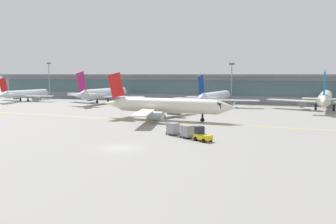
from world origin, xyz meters
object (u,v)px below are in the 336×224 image
object	(u,v)px
taxiing_regional_jet	(166,106)
apron_light_mast_0	(49,79)
cargo_dolly_lead	(187,131)
gate_airplane_1	(105,93)
cargo_dolly_trailing	(173,128)
gate_airplane_3	(325,98)
gate_airplane_0	(26,94)
gate_airplane_2	(215,97)
baggage_tug	(202,135)
apron_light_mast_1	(232,81)

from	to	relation	value
taxiing_regional_jet	apron_light_mast_0	bearing A→B (deg)	146.72
taxiing_regional_jet	cargo_dolly_lead	world-z (taller)	taxiing_regional_jet
gate_airplane_1	cargo_dolly_trailing	size ratio (longest dim) A/B	12.26
gate_airplane_3	gate_airplane_0	bearing A→B (deg)	95.96
gate_airplane_2	baggage_tug	world-z (taller)	gate_airplane_2
baggage_tug	cargo_dolly_trailing	bearing A→B (deg)	180.00
gate_airplane_2	apron_light_mast_1	size ratio (longest dim) A/B	2.19
gate_airplane_0	gate_airplane_1	world-z (taller)	gate_airplane_1
gate_airplane_0	taxiing_regional_jet	xyz separation A→B (m)	(67.15, -31.28, 0.44)
cargo_dolly_lead	cargo_dolly_trailing	xyz separation A→B (m)	(-2.96, 1.69, 0.00)
taxiing_regional_jet	cargo_dolly_lead	xyz separation A→B (m)	(10.90, -18.35, -1.96)
cargo_dolly_trailing	gate_airplane_3	bearing A→B (deg)	94.63
gate_airplane_1	taxiing_regional_jet	distance (m)	48.89
cargo_dolly_lead	gate_airplane_2	bearing A→B (deg)	129.36
apron_light_mast_1	baggage_tug	bearing A→B (deg)	-81.99
gate_airplane_2	cargo_dolly_lead	xyz separation A→B (m)	(8.97, -53.01, -1.83)
gate_airplane_3	cargo_dolly_lead	xyz separation A→B (m)	(-21.24, -53.30, -2.19)
gate_airplane_0	gate_airplane_2	distance (m)	69.16
baggage_tug	cargo_dolly_trailing	distance (m)	6.61
gate_airplane_0	apron_light_mast_0	world-z (taller)	apron_light_mast_0
gate_airplane_0	taxiing_regional_jet	world-z (taller)	taxiing_regional_jet
baggage_tug	cargo_dolly_lead	distance (m)	3.19
baggage_tug	apron_light_mast_1	bearing A→B (deg)	127.77
gate_airplane_0	cargo_dolly_trailing	xyz separation A→B (m)	(75.09, -47.94, -1.52)
gate_airplane_0	apron_light_mast_1	world-z (taller)	apron_light_mast_1
gate_airplane_1	apron_light_mast_0	bearing A→B (deg)	70.76
apron_light_mast_1	cargo_dolly_lead	bearing A→B (deg)	-84.16
gate_airplane_1	gate_airplane_0	bearing A→B (deg)	95.45
gate_airplane_2	baggage_tug	distance (m)	55.88
gate_airplane_1	gate_airplane_2	world-z (taller)	gate_airplane_1
gate_airplane_3	apron_light_mast_0	world-z (taller)	apron_light_mast_0
apron_light_mast_0	cargo_dolly_trailing	bearing A→B (deg)	-39.15
gate_airplane_0	gate_airplane_2	bearing A→B (deg)	-86.40
cargo_dolly_lead	apron_light_mast_0	xyz separation A→B (m)	(-80.19, 64.57, 6.76)
baggage_tug	apron_light_mast_1	distance (m)	68.84
gate_airplane_2	cargo_dolly_trailing	distance (m)	51.70
gate_airplane_1	gate_airplane_2	bearing A→B (deg)	-86.87
gate_airplane_3	baggage_tug	distance (m)	57.96
cargo_dolly_trailing	apron_light_mast_1	xyz separation A→B (m)	(-3.82, 64.59, 6.25)
gate_airplane_1	gate_airplane_2	size ratio (longest dim) A/B	1.10
gate_airplane_1	gate_airplane_3	distance (m)	67.74
gate_airplane_2	gate_airplane_3	world-z (taller)	gate_airplane_3
taxiing_regional_jet	apron_light_mast_1	distance (m)	48.30
apron_light_mast_0	apron_light_mast_1	distance (m)	73.43
cargo_dolly_lead	baggage_tug	bearing A→B (deg)	-0.00
cargo_dolly_lead	gate_airplane_1	bearing A→B (deg)	161.63
gate_airplane_0	cargo_dolly_lead	distance (m)	92.51
gate_airplane_2	apron_light_mast_1	bearing A→B (deg)	-4.03
gate_airplane_2	gate_airplane_3	size ratio (longest dim) A/B	0.89
baggage_tug	cargo_dolly_lead	bearing A→B (deg)	180.00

